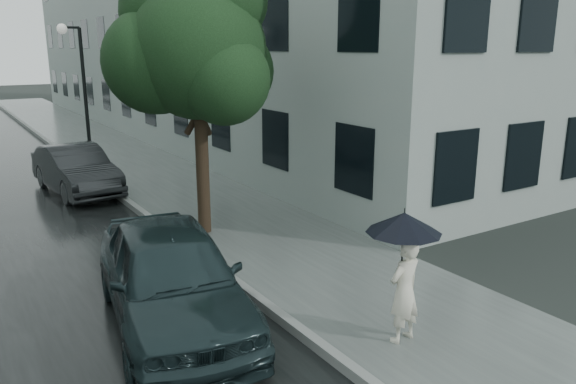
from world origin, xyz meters
TOP-DOWN VIEW (x-y plane):
  - ground at (0.00, 0.00)m, footprint 120.00×120.00m
  - sidewalk at (0.25, 12.00)m, footprint 3.50×60.00m
  - kerb_near at (-1.57, 12.00)m, footprint 0.15×60.00m
  - building_near at (5.47, 19.50)m, footprint 7.02×36.00m
  - pedestrian at (-0.44, -1.00)m, footprint 0.58×0.43m
  - umbrella at (-0.48, -0.97)m, footprint 1.26×1.26m
  - street_tree at (-0.78, 4.95)m, footprint 3.68×3.34m
  - lamp_post at (-1.30, 13.38)m, footprint 0.84×0.37m
  - car_near at (-2.95, 1.12)m, footprint 2.49×4.67m
  - car_far at (-2.37, 9.88)m, footprint 1.74×4.08m

SIDE VIEW (x-z plane):
  - ground at x=0.00m, z-range 0.00..0.00m
  - sidewalk at x=0.25m, z-range 0.00..0.01m
  - kerb_near at x=-1.57m, z-range 0.00..0.15m
  - car_far at x=-2.37m, z-range 0.01..1.31m
  - pedestrian at x=-0.44m, z-range 0.01..1.49m
  - car_near at x=-2.95m, z-range 0.01..1.52m
  - umbrella at x=-0.48m, z-range 1.23..2.20m
  - lamp_post at x=-1.30m, z-range 0.35..5.02m
  - street_tree at x=-0.78m, z-range 1.06..6.78m
  - building_near at x=5.47m, z-range 0.00..9.00m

